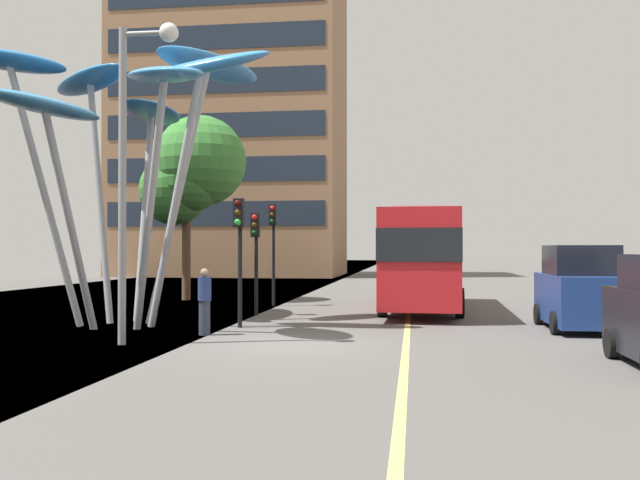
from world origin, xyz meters
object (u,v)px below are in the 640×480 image
car_parked_mid (580,290)px  pedestrian (205,302)px  leaf_sculpture (130,100)px  traffic_light_island_mid (273,233)px  traffic_light_kerb_far (256,241)px  street_lamp (135,140)px  red_bus (422,254)px  traffic_light_kerb_near (239,234)px

car_parked_mid → pedestrian: 10.10m
leaf_sculpture → traffic_light_island_mid: (2.71, 7.32, -3.67)m
leaf_sculpture → traffic_light_kerb_far: bearing=50.0°
traffic_light_kerb_far → pedestrian: 5.55m
traffic_light_kerb_far → car_parked_mid: bearing=-16.2°
leaf_sculpture → street_lamp: (1.75, -3.82, -1.79)m
red_bus → car_parked_mid: bearing=-53.8°
red_bus → pedestrian: (-5.60, -8.21, -1.15)m
traffic_light_kerb_near → traffic_light_kerb_far: bearing=95.8°
traffic_light_kerb_far → traffic_light_island_mid: 3.87m
traffic_light_kerb_near → street_lamp: bearing=-112.7°
car_parked_mid → street_lamp: street_lamp is taller
leaf_sculpture → traffic_light_kerb_far: (2.91, 3.47, -4.03)m
red_bus → traffic_light_island_mid: 5.82m
red_bus → traffic_light_kerb_far: 6.22m
traffic_light_island_mid → pedestrian: 9.37m
traffic_light_island_mid → pedestrian: (0.09, -9.16, -1.97)m
red_bus → street_lamp: bearing=-123.1°
red_bus → traffic_light_kerb_far: (-5.49, -2.90, 0.45)m
red_bus → leaf_sculpture: size_ratio=1.14×
red_bus → street_lamp: street_lamp is taller
street_lamp → traffic_light_island_mid: bearing=85.1°
leaf_sculpture → traffic_light_island_mid: 8.62m
traffic_light_kerb_far → pedestrian: size_ratio=1.99×
street_lamp → traffic_light_kerb_near: bearing=67.3°
leaf_sculpture → car_parked_mid: (12.58, 0.66, -5.42)m
leaf_sculpture → car_parked_mid: 13.71m
red_bus → pedestrian: bearing=-124.3°
pedestrian → red_bus: bearing=55.7°
traffic_light_kerb_far → street_lamp: 7.71m
traffic_light_island_mid → traffic_light_kerb_near: bearing=-85.7°
traffic_light_island_mid → street_lamp: size_ratio=0.53×
leaf_sculpture → car_parked_mid: bearing=3.0°
leaf_sculpture → pedestrian: bearing=-33.4°
leaf_sculpture → street_lamp: size_ratio=1.26×
street_lamp → car_parked_mid: bearing=22.5°
traffic_light_kerb_near → pedestrian: 2.47m
red_bus → traffic_light_kerb_near: 8.33m
traffic_light_kerb_far → street_lamp: (-1.16, -7.29, 2.24)m
car_parked_mid → street_lamp: bearing=-157.5°
traffic_light_kerb_near → traffic_light_island_mid: traffic_light_island_mid is taller
traffic_light_kerb_far → car_parked_mid: traffic_light_kerb_far is taller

